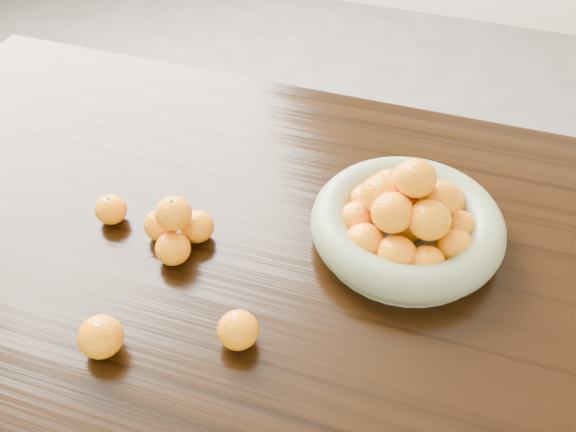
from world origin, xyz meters
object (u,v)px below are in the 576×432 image
(fruit_bowl, at_px, (407,221))
(orange_pyramid, at_px, (176,228))
(loose_orange_0, at_px, (111,210))
(dining_table, at_px, (305,274))

(fruit_bowl, height_order, orange_pyramid, fruit_bowl)
(orange_pyramid, bearing_deg, fruit_bowl, 19.73)
(orange_pyramid, bearing_deg, loose_orange_0, 172.80)
(fruit_bowl, bearing_deg, dining_table, -159.68)
(loose_orange_0, bearing_deg, fruit_bowl, 12.80)
(dining_table, bearing_deg, fruit_bowl, 20.32)
(dining_table, bearing_deg, loose_orange_0, -170.89)
(dining_table, xyz_separation_m, loose_orange_0, (-0.37, -0.06, 0.12))
(dining_table, relative_size, fruit_bowl, 5.61)
(dining_table, bearing_deg, orange_pyramid, -160.73)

